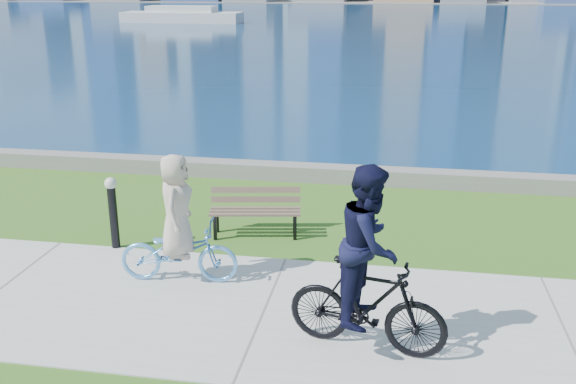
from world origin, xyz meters
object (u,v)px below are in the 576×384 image
park_bench (255,207)px  cyclist_man (368,276)px  bollard_lamp (113,208)px  cyclist_woman (178,235)px

park_bench → cyclist_man: size_ratio=0.71×
park_bench → bollard_lamp: bollard_lamp is taller
park_bench → cyclist_woman: bearing=-119.0°
park_bench → bollard_lamp: size_ratio=1.33×
park_bench → cyclist_man: 4.15m
cyclist_man → bollard_lamp: bearing=71.7°
bollard_lamp → cyclist_woman: (1.51, -1.04, 0.03)m
bollard_lamp → park_bench: bearing=24.9°
park_bench → bollard_lamp: bearing=-165.1°
cyclist_woman → cyclist_man: bearing=-121.7°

